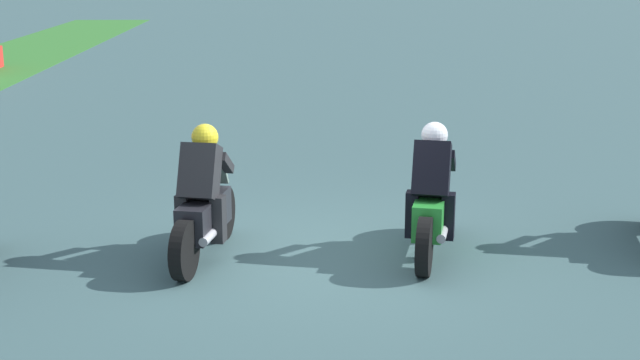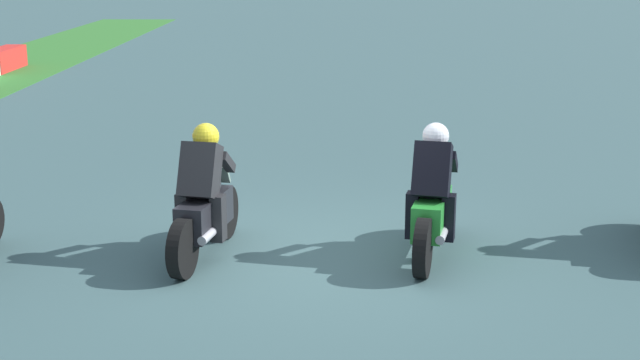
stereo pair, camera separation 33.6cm
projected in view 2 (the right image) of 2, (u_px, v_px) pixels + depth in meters
ground_plane at (321, 256)px, 10.10m from camera, size 120.00×120.00×0.00m
rider_lane_b at (432, 203)px, 9.96m from camera, size 2.01×0.65×1.51m
rider_lane_c at (204, 203)px, 9.94m from camera, size 2.02×0.63×1.51m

